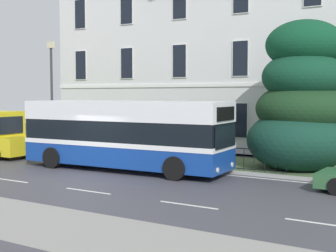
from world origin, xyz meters
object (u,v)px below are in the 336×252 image
Objects in this scene: georgian_townhouse at (212,49)px; single_decker_bus at (124,134)px; litter_bin at (180,150)px; street_lamp_post at (52,88)px; evergreen_tree at (301,104)px.

georgian_townhouse is 1.97× the size of single_decker_bus.
georgian_townhouse reaches higher than litter_bin.
georgian_townhouse is 10.65m from litter_bin.
street_lamp_post reaches higher than single_decker_bus.
single_decker_bus is 1.56× the size of street_lamp_post.
georgian_townhouse is 12.27m from single_decker_bus.
single_decker_bus is at bearing -84.85° from georgian_townhouse.
georgian_townhouse reaches higher than street_lamp_post.
georgian_townhouse reaches higher than single_decker_bus.
single_decker_bus is at bearing -118.46° from litter_bin.
litter_bin is (-5.47, -1.21, -2.24)m from evergreen_tree.
georgian_townhouse is at bearing 93.04° from single_decker_bus.
evergreen_tree is at bearing -43.47° from georgian_townhouse.
litter_bin is at bearing -74.46° from georgian_townhouse.
litter_bin is (2.41, -8.68, -5.67)m from georgian_townhouse.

